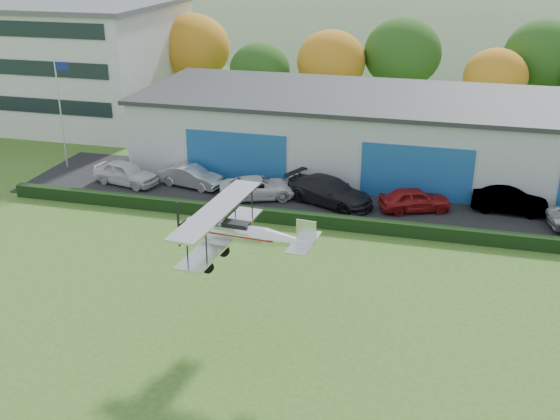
% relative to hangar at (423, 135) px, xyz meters
% --- Properties ---
extents(ground, '(300.00, 300.00, 0.00)m').
position_rel_hangar_xyz_m(ground, '(-5.00, -27.98, -2.66)').
color(ground, '#3F5C1D').
rests_on(ground, ground).
extents(apron, '(48.00, 9.00, 0.05)m').
position_rel_hangar_xyz_m(apron, '(-2.00, -6.98, -2.63)').
color(apron, black).
rests_on(apron, ground).
extents(hedge, '(46.00, 0.60, 0.80)m').
position_rel_hangar_xyz_m(hedge, '(-2.00, -11.78, -2.26)').
color(hedge, black).
rests_on(hedge, ground).
extents(hangar, '(40.60, 12.60, 5.30)m').
position_rel_hangar_xyz_m(hangar, '(0.00, 0.00, 0.00)').
color(hangar, '#B2B7BC').
rests_on(hangar, ground).
extents(office_block, '(20.60, 15.60, 10.40)m').
position_rel_hangar_xyz_m(office_block, '(-33.00, 7.02, 2.56)').
color(office_block, silver).
rests_on(office_block, ground).
extents(flagpole, '(1.05, 0.10, 8.00)m').
position_rel_hangar_xyz_m(flagpole, '(-24.88, -5.98, 2.13)').
color(flagpole, silver).
rests_on(flagpole, ground).
extents(tree_belt, '(75.70, 13.22, 10.12)m').
position_rel_hangar_xyz_m(tree_belt, '(-4.15, 12.64, 2.95)').
color(tree_belt, '#3D2614').
rests_on(tree_belt, ground).
extents(distant_hills, '(430.00, 196.00, 56.00)m').
position_rel_hangar_xyz_m(distant_hills, '(-9.38, 112.02, -15.70)').
color(distant_hills, '#4C6642').
rests_on(distant_hills, ground).
extents(car_0, '(4.95, 2.86, 1.58)m').
position_rel_hangar_xyz_m(car_0, '(-19.18, -8.13, -1.81)').
color(car_0, silver).
rests_on(car_0, apron).
extents(car_1, '(4.60, 2.42, 1.44)m').
position_rel_hangar_xyz_m(car_1, '(-14.72, -7.45, -1.89)').
color(car_1, silver).
rests_on(car_1, apron).
extents(car_2, '(5.50, 4.00, 1.39)m').
position_rel_hangar_xyz_m(car_2, '(-9.73, -8.32, -1.91)').
color(car_2, silver).
rests_on(car_2, apron).
extents(car_3, '(6.25, 4.50, 1.68)m').
position_rel_hangar_xyz_m(car_3, '(-5.12, -8.20, -1.77)').
color(car_3, black).
rests_on(car_3, apron).
extents(car_4, '(4.66, 3.18, 1.47)m').
position_rel_hangar_xyz_m(car_4, '(0.14, -7.98, -1.87)').
color(car_4, maroon).
rests_on(car_4, apron).
extents(car_5, '(4.59, 1.85, 1.48)m').
position_rel_hangar_xyz_m(car_5, '(5.76, -6.80, -1.87)').
color(car_5, gray).
rests_on(car_5, apron).
extents(biplane, '(5.93, 6.81, 2.54)m').
position_rel_hangar_xyz_m(biplane, '(-5.93, -23.95, 2.23)').
color(biplane, silver).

